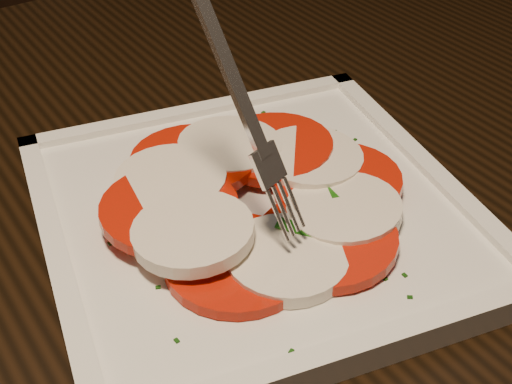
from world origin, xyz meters
TOP-DOWN VIEW (x-y plane):
  - table at (-0.12, -0.11)m, footprint 1.23×0.84m
  - plate at (-0.10, -0.21)m, footprint 0.35×0.35m
  - caprese_salad at (-0.10, -0.21)m, footprint 0.23×0.24m
  - fork at (-0.13, -0.21)m, footprint 0.07×0.11m

SIDE VIEW (x-z plane):
  - table at x=-0.12m, z-range 0.28..1.03m
  - plate at x=-0.10m, z-range 0.75..0.76m
  - caprese_salad at x=-0.10m, z-range 0.76..0.79m
  - fork at x=-0.13m, z-range 0.79..0.97m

